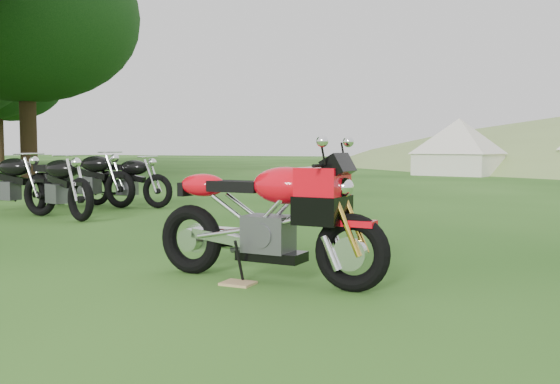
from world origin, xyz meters
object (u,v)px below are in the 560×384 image
at_px(sport_motorcycle, 266,209).
at_px(vintage_moto_d, 126,180).
at_px(plywood_board, 238,283).
at_px(vintage_moto_a, 57,184).
at_px(vintage_moto_b, 88,177).
at_px(vintage_moto_c, 7,181).
at_px(tent_left, 459,144).

relative_size(sport_motorcycle, vintage_moto_d, 1.04).
bearing_deg(plywood_board, vintage_moto_a, 147.99).
height_order(vintage_moto_b, vintage_moto_d, vintage_moto_b).
bearing_deg(plywood_board, vintage_moto_b, 140.35).
relative_size(sport_motorcycle, vintage_moto_b, 0.95).
relative_size(vintage_moto_b, vintage_moto_c, 1.02).
bearing_deg(vintage_moto_a, vintage_moto_d, 113.35).
xyz_separation_m(vintage_moto_c, vintage_moto_d, (0.99, 1.73, -0.03)).
xyz_separation_m(plywood_board, tent_left, (-1.27, 20.11, 1.15)).
bearing_deg(vintage_moto_b, sport_motorcycle, -35.07).
xyz_separation_m(sport_motorcycle, plywood_board, (-0.16, -0.19, -0.57)).
bearing_deg(vintage_moto_d, sport_motorcycle, -42.66).
height_order(plywood_board, vintage_moto_a, vintage_moto_a).
relative_size(plywood_board, vintage_moto_a, 0.13).
distance_m(sport_motorcycle, vintage_moto_a, 5.51).
height_order(vintage_moto_a, vintage_moto_d, vintage_moto_a).
height_order(vintage_moto_d, tent_left, tent_left).
distance_m(vintage_moto_b, tent_left, 16.16).
distance_m(vintage_moto_a, vintage_moto_b, 1.81).
height_order(sport_motorcycle, vintage_moto_d, sport_motorcycle).
relative_size(sport_motorcycle, plywood_board, 7.81).
bearing_deg(vintage_moto_c, vintage_moto_a, -3.22).
height_order(vintage_moto_c, tent_left, tent_left).
height_order(vintage_moto_c, vintage_moto_d, vintage_moto_c).
bearing_deg(vintage_moto_c, plywood_board, -26.18).
bearing_deg(vintage_moto_a, tent_left, 98.00).
xyz_separation_m(sport_motorcycle, vintage_moto_a, (-4.79, 2.71, -0.06)).
bearing_deg(vintage_moto_d, vintage_moto_a, -85.76).
bearing_deg(vintage_moto_c, vintage_moto_b, 79.56).
distance_m(vintage_moto_c, vintage_moto_d, 2.00).
height_order(plywood_board, vintage_moto_d, vintage_moto_d).
bearing_deg(vintage_moto_c, vintage_moto_d, 61.54).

